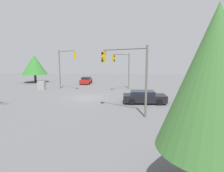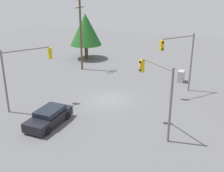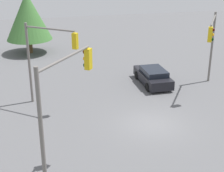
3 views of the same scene
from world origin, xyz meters
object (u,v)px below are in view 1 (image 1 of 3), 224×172
at_px(traffic_signal_cross, 65,62).
at_px(electrical_cabinet, 41,85).
at_px(sedan_dark, 144,97).
at_px(traffic_signal_main, 127,67).
at_px(sedan_red, 86,80).
at_px(traffic_signal_aux, 123,65).

relative_size(traffic_signal_cross, electrical_cabinet, 4.70).
height_order(sedan_dark, traffic_signal_cross, traffic_signal_cross).
bearing_deg(sedan_dark, traffic_signal_cross, -126.75).
height_order(traffic_signal_main, electrical_cabinet, traffic_signal_main).
xyz_separation_m(sedan_red, traffic_signal_cross, (1.77, 7.38, 3.75)).
bearing_deg(electrical_cabinet, traffic_signal_aux, -178.37).
distance_m(sedan_dark, electrical_cabinet, 17.54).
relative_size(sedan_red, traffic_signal_cross, 0.63).
relative_size(traffic_signal_main, traffic_signal_aux, 1.00).
distance_m(traffic_signal_cross, electrical_cabinet, 5.46).
xyz_separation_m(sedan_dark, traffic_signal_main, (2.06, 3.88, 3.42)).
relative_size(traffic_signal_aux, electrical_cabinet, 4.31).
bearing_deg(electrical_cabinet, sedan_red, -126.72).
relative_size(traffic_signal_cross, traffic_signal_aux, 1.09).
bearing_deg(traffic_signal_cross, traffic_signal_aux, 38.06).
relative_size(sedan_dark, electrical_cabinet, 3.40).
xyz_separation_m(traffic_signal_main, traffic_signal_cross, (9.43, -12.47, 0.31)).
bearing_deg(sedan_dark, sedan_red, -148.66).
bearing_deg(traffic_signal_cross, sedan_red, 114.25).
bearing_deg(sedan_dark, traffic_signal_main, -28.00).
bearing_deg(electrical_cabinet, sedan_dark, 151.90).
xyz_separation_m(traffic_signal_cross, electrical_cabinet, (3.98, 0.32, -3.73)).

